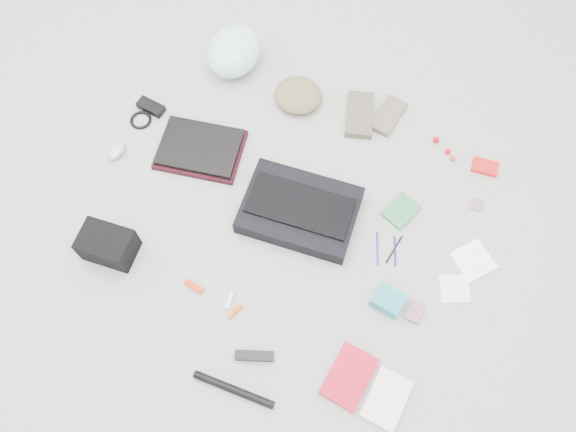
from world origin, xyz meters
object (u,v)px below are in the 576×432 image
at_px(messenger_bag, 300,210).
at_px(book_red, 349,376).
at_px(laptop, 200,147).
at_px(accordion_wallet, 388,300).
at_px(camera_bag, 108,245).
at_px(bike_helmet, 234,51).

xyz_separation_m(messenger_bag, book_red, (0.41, -0.50, -0.03)).
relative_size(laptop, accordion_wallet, 2.97).
height_order(messenger_bag, camera_bag, camera_bag).
relative_size(messenger_bag, laptop, 1.36).
distance_m(laptop, bike_helmet, 0.48).
bearing_deg(camera_bag, accordion_wallet, 6.85).
bearing_deg(book_red, accordion_wallet, 89.90).
bearing_deg(accordion_wallet, messenger_bag, 163.36).
distance_m(messenger_bag, accordion_wallet, 0.48).
height_order(laptop, camera_bag, camera_bag).
height_order(laptop, book_red, laptop).
bearing_deg(laptop, messenger_bag, -22.63).
distance_m(camera_bag, accordion_wallet, 1.05).
bearing_deg(bike_helmet, messenger_bag, -46.69).
bearing_deg(accordion_wallet, bike_helmet, 150.30).
bearing_deg(bike_helmet, accordion_wallet, -38.92).
xyz_separation_m(book_red, accordion_wallet, (0.03, 0.30, 0.02)).
bearing_deg(bike_helmet, camera_bag, -93.04).
height_order(messenger_bag, bike_helmet, bike_helmet).
xyz_separation_m(messenger_bag, laptop, (-0.49, 0.10, -0.00)).
bearing_deg(bike_helmet, laptop, -82.78).
xyz_separation_m(camera_bag, accordion_wallet, (1.02, 0.24, -0.04)).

